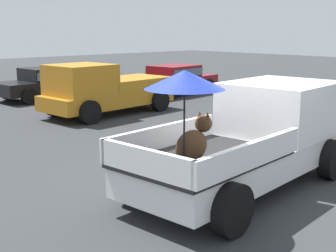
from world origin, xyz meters
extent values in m
plane|color=#2D3033|center=(0.00, 0.00, 0.00)|extent=(80.00, 80.00, 0.00)
cylinder|color=black|center=(1.66, 1.13, 0.40)|extent=(0.82, 0.35, 0.80)
cylinder|color=black|center=(1.83, -0.83, 0.40)|extent=(0.82, 0.35, 0.80)
cylinder|color=black|center=(-1.83, 0.83, 0.40)|extent=(0.82, 0.35, 0.80)
cylinder|color=black|center=(-1.66, -1.13, 0.40)|extent=(0.82, 0.35, 0.80)
cube|color=white|center=(0.00, 0.00, 0.57)|extent=(5.14, 2.22, 0.50)
cube|color=white|center=(1.39, 0.12, 1.36)|extent=(2.25, 2.03, 1.08)
cube|color=#4C606B|center=(2.39, 0.21, 1.56)|extent=(0.21, 1.72, 0.64)
cube|color=black|center=(-1.15, -0.10, 0.85)|extent=(2.95, 2.07, 0.06)
cube|color=white|center=(-1.22, 0.82, 1.08)|extent=(2.80, 0.34, 0.40)
cube|color=white|center=(-1.07, -1.02, 1.08)|extent=(2.80, 0.34, 0.40)
cube|color=white|center=(-2.49, -0.22, 1.08)|extent=(0.26, 1.84, 0.40)
ellipsoid|color=#472D19|center=(-1.53, -0.19, 1.14)|extent=(0.71, 0.38, 0.52)
sphere|color=#472D19|center=(-1.23, -0.17, 1.46)|extent=(0.30, 0.30, 0.28)
cone|color=#472D19|center=(-1.24, -0.09, 1.60)|extent=(0.10, 0.10, 0.12)
cone|color=#472D19|center=(-1.22, -0.25, 1.60)|extent=(0.10, 0.10, 0.12)
cylinder|color=black|center=(-1.81, -0.31, 1.50)|extent=(0.03, 0.03, 1.24)
cone|color=#1E33B7|center=(-1.81, -0.31, 2.22)|extent=(1.30, 1.30, 0.28)
cylinder|color=black|center=(1.31, 7.01, 0.38)|extent=(0.78, 0.32, 0.76)
cylinder|color=black|center=(1.17, 8.90, 0.38)|extent=(0.78, 0.32, 0.76)
cylinder|color=black|center=(4.50, 7.25, 0.38)|extent=(0.78, 0.32, 0.76)
cylinder|color=black|center=(4.36, 9.14, 0.38)|extent=(0.78, 0.32, 0.76)
cube|color=#B27219|center=(2.84, 8.07, 0.55)|extent=(4.92, 2.16, 0.50)
cube|color=#B27219|center=(1.64, 7.98, 1.30)|extent=(2.03, 1.94, 1.00)
cube|color=#B27219|center=(3.83, 8.15, 1.00)|extent=(2.83, 2.00, 0.40)
cylinder|color=black|center=(1.71, 11.85, 0.33)|extent=(0.67, 0.25, 0.66)
cylinder|color=black|center=(1.62, 13.61, 0.33)|extent=(0.67, 0.25, 0.66)
cylinder|color=black|center=(4.40, 11.98, 0.33)|extent=(0.67, 0.25, 0.66)
cylinder|color=black|center=(4.32, 13.74, 0.33)|extent=(0.67, 0.25, 0.66)
cube|color=black|center=(3.01, 12.80, 0.55)|extent=(4.38, 1.97, 0.52)
cube|color=black|center=(3.11, 12.80, 1.05)|extent=(2.18, 1.70, 0.56)
cube|color=#4C606B|center=(3.11, 12.80, 1.05)|extent=(2.12, 1.78, 0.32)
cylinder|color=black|center=(9.20, 11.05, 0.33)|extent=(0.68, 0.30, 0.66)
cylinder|color=black|center=(9.42, 9.30, 0.33)|extent=(0.68, 0.30, 0.66)
cylinder|color=black|center=(6.52, 10.71, 0.33)|extent=(0.68, 0.30, 0.66)
cylinder|color=black|center=(6.74, 8.96, 0.33)|extent=(0.68, 0.30, 0.66)
cube|color=maroon|center=(7.97, 10.01, 0.55)|extent=(4.49, 2.29, 0.52)
cube|color=maroon|center=(7.87, 9.99, 1.05)|extent=(2.28, 1.85, 0.56)
cube|color=#4C606B|center=(7.87, 9.99, 1.05)|extent=(2.24, 1.92, 0.32)
camera|label=1|loc=(-6.57, -5.05, 2.95)|focal=49.14mm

